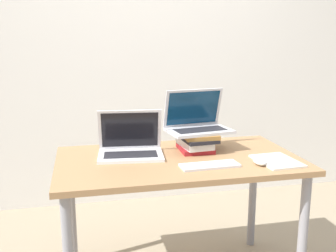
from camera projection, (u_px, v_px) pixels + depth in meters
name	position (u px, v px, depth m)	size (l,w,h in m)	color
wall_back	(141.00, 43.00, 3.23)	(8.00, 0.05, 2.70)	silver
desk	(179.00, 174.00, 2.15)	(1.31, 0.74, 0.75)	#9E754C
laptop_left	(130.00, 146.00, 2.17)	(0.38, 0.28, 0.25)	silver
book_stack	(196.00, 141.00, 2.26)	(0.20, 0.27, 0.11)	maroon
laptop_on_books	(197.00, 123.00, 2.27)	(0.39, 0.29, 0.24)	silver
wireless_keyboard	(210.00, 165.00, 1.99)	(0.31, 0.12, 0.01)	silver
mouse	(260.00, 161.00, 2.02)	(0.06, 0.10, 0.04)	white
notepad	(277.00, 161.00, 2.06)	(0.21, 0.27, 0.01)	silver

